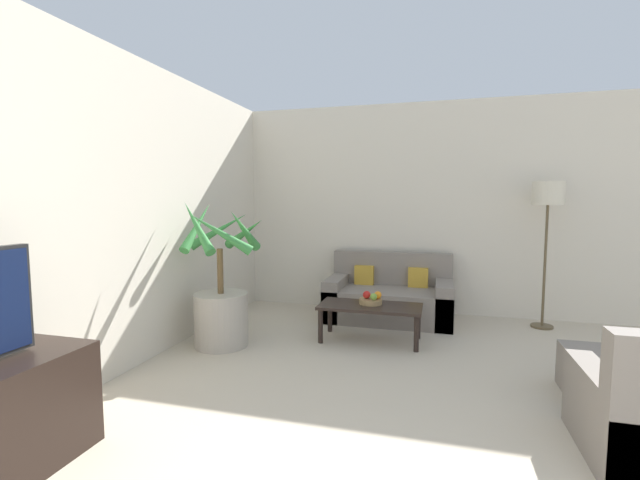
% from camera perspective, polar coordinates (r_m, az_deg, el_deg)
% --- Properties ---
extents(wall_back, '(8.16, 0.06, 2.70)m').
position_cam_1_polar(wall_back, '(5.74, 22.90, 3.80)').
color(wall_back, beige).
rests_on(wall_back, ground_plane).
extents(wall_left, '(0.06, 7.62, 2.70)m').
position_cam_1_polar(wall_left, '(3.68, -28.76, 2.95)').
color(wall_left, beige).
rests_on(wall_left, ground_plane).
extents(potted_palm, '(0.89, 0.89, 1.47)m').
position_cam_1_polar(potted_palm, '(4.43, -13.05, -7.92)').
color(potted_palm, '#ADA393').
rests_on(potted_palm, ground_plane).
extents(sofa_loveseat, '(1.50, 0.82, 0.80)m').
position_cam_1_polar(sofa_loveseat, '(5.38, 9.20, -7.60)').
color(sofa_loveseat, gray).
rests_on(sofa_loveseat, ground_plane).
extents(floor_lamp, '(0.33, 0.33, 1.67)m').
position_cam_1_polar(floor_lamp, '(5.45, 28.11, 4.45)').
color(floor_lamp, brown).
rests_on(floor_lamp, ground_plane).
extents(coffee_table, '(1.05, 0.49, 0.38)m').
position_cam_1_polar(coffee_table, '(4.51, 6.72, -9.22)').
color(coffee_table, black).
rests_on(coffee_table, ground_plane).
extents(fruit_bowl, '(0.24, 0.24, 0.06)m').
position_cam_1_polar(fruit_bowl, '(4.54, 6.77, -8.13)').
color(fruit_bowl, '#997A4C').
rests_on(fruit_bowl, coffee_table).
extents(apple_red, '(0.08, 0.08, 0.08)m').
position_cam_1_polar(apple_red, '(4.53, 6.25, -7.27)').
color(apple_red, red).
rests_on(apple_red, fruit_bowl).
extents(apple_green, '(0.07, 0.07, 0.07)m').
position_cam_1_polar(apple_green, '(4.47, 7.16, -7.51)').
color(apple_green, olive).
rests_on(apple_green, fruit_bowl).
extents(orange_fruit, '(0.08, 0.08, 0.08)m').
position_cam_1_polar(orange_fruit, '(4.54, 7.72, -7.28)').
color(orange_fruit, orange).
rests_on(orange_fruit, fruit_bowl).
extents(ottoman, '(0.55, 0.49, 0.35)m').
position_cam_1_polar(ottoman, '(3.92, 33.84, -14.78)').
color(ottoman, gray).
rests_on(ottoman, ground_plane).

